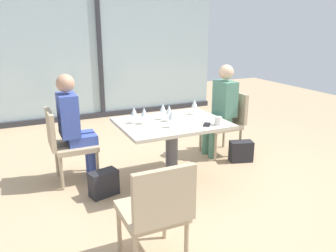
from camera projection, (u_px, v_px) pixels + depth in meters
name	position (u px, v px, depth m)	size (l,w,h in m)	color
ground_plane	(172.00, 181.00, 4.00)	(12.00, 12.00, 0.00)	tan
window_wall_backdrop	(100.00, 55.00, 6.42)	(4.78, 0.10, 2.70)	#A0B7BC
dining_table_main	(172.00, 138.00, 3.84)	(1.18, 0.91, 0.73)	#BCB29E
chair_far_right	(227.00, 119.00, 4.74)	(0.50, 0.46, 0.87)	tan
chair_far_left	(66.00, 141.00, 3.85)	(0.50, 0.46, 0.87)	tan
chair_front_left	(156.00, 209.00, 2.45)	(0.46, 0.50, 0.87)	tan
person_far_right	(221.00, 106.00, 4.63)	(0.39, 0.34, 1.26)	#4C7F6B
person_far_left	(74.00, 123.00, 3.84)	(0.39, 0.34, 1.26)	#384C9E
wine_glass_0	(195.00, 104.00, 4.06)	(0.07, 0.07, 0.18)	silver
wine_glass_1	(134.00, 112.00, 3.69)	(0.07, 0.07, 0.18)	silver
wine_glass_2	(163.00, 108.00, 3.84)	(0.07, 0.07, 0.18)	silver
wine_glass_3	(144.00, 112.00, 3.67)	(0.07, 0.07, 0.18)	silver
wine_glass_4	(172.00, 115.00, 3.54)	(0.07, 0.07, 0.18)	silver
wine_glass_5	(169.00, 110.00, 3.77)	(0.07, 0.07, 0.18)	silver
coffee_cup	(218.00, 121.00, 3.65)	(0.08, 0.08, 0.09)	white
cell_phone_on_table	(207.00, 125.00, 3.66)	(0.07, 0.14, 0.01)	black
handbag_0	(241.00, 151.00, 4.53)	(0.30, 0.16, 0.28)	#232328
handbag_1	(104.00, 183.00, 3.63)	(0.30, 0.16, 0.28)	#232328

